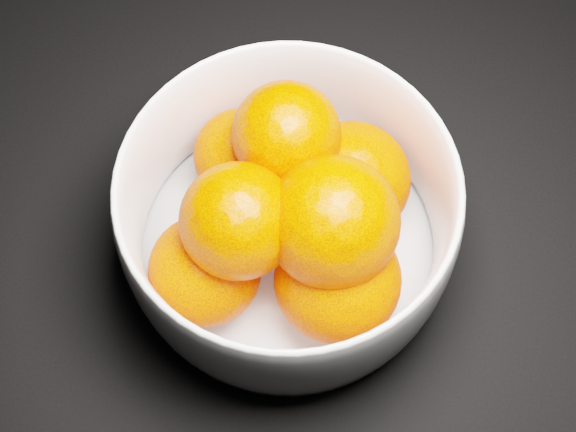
{
  "coord_description": "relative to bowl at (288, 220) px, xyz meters",
  "views": [
    {
      "loc": [
        -0.23,
        -0.13,
        0.53
      ],
      "look_at": [
        -0.25,
        0.1,
        0.06
      ],
      "focal_mm": 50.0,
      "sensor_mm": 36.0,
      "label": 1
    }
  ],
  "objects": [
    {
      "name": "bowl",
      "position": [
        0.0,
        0.0,
        0.0
      ],
      "size": [
        0.22,
        0.22,
        0.11
      ],
      "rotation": [
        0.0,
        0.0,
        -0.19
      ],
      "color": "silver",
      "rests_on": "ground"
    },
    {
      "name": "orange_pile",
      "position": [
        0.0,
        -0.0,
        0.01
      ],
      "size": [
        0.17,
        0.16,
        0.13
      ],
      "color": "#F64000",
      "rests_on": "bowl"
    }
  ]
}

